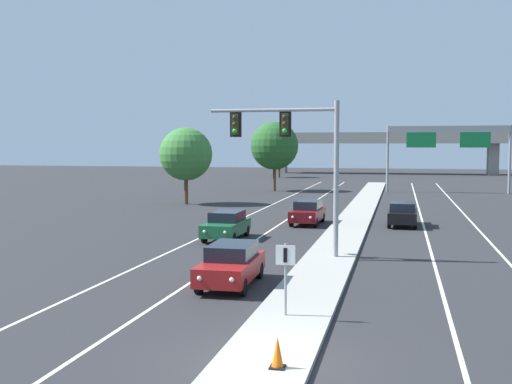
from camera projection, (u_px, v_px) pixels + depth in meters
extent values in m
plane|color=#28282B|center=(266.00, 361.00, 15.26)|extent=(260.00, 260.00, 0.00)
cube|color=#9E9B93|center=(338.00, 245.00, 32.73)|extent=(2.40, 110.00, 0.15)
cube|color=silver|center=(277.00, 226.00, 40.60)|extent=(0.14, 100.00, 0.01)
cube|color=silver|center=(425.00, 231.00, 38.47)|extent=(0.14, 100.00, 0.01)
cube|color=silver|center=(228.00, 225.00, 41.34)|extent=(0.14, 100.00, 0.01)
cube|color=silver|center=(481.00, 233.00, 37.72)|extent=(0.14, 100.00, 0.01)
cylinder|color=gray|center=(336.00, 179.00, 28.57)|extent=(0.24, 0.24, 7.20)
cylinder|color=gray|center=(273.00, 110.00, 29.00)|extent=(6.00, 0.16, 0.16)
cube|color=black|center=(285.00, 124.00, 28.96)|extent=(0.56, 0.06, 1.20)
cube|color=#38330F|center=(285.00, 124.00, 28.92)|extent=(0.32, 0.32, 1.00)
sphere|color=#282828|center=(285.00, 117.00, 28.73)|extent=(0.22, 0.22, 0.22)
sphere|color=#282828|center=(285.00, 124.00, 28.75)|extent=(0.22, 0.22, 0.22)
sphere|color=green|center=(285.00, 131.00, 28.78)|extent=(0.22, 0.22, 0.22)
cube|color=black|center=(236.00, 124.00, 29.50)|extent=(0.56, 0.06, 1.20)
cube|color=#38330F|center=(236.00, 124.00, 29.46)|extent=(0.32, 0.32, 1.00)
sphere|color=#282828|center=(235.00, 117.00, 29.27)|extent=(0.22, 0.22, 0.22)
sphere|color=#282828|center=(235.00, 124.00, 29.30)|extent=(0.22, 0.22, 0.22)
sphere|color=green|center=(235.00, 131.00, 29.32)|extent=(0.22, 0.22, 0.22)
cylinder|color=gray|center=(286.00, 279.00, 18.80)|extent=(0.08, 0.08, 2.20)
cube|color=white|center=(285.00, 255.00, 18.72)|extent=(0.60, 0.03, 0.60)
cube|color=black|center=(285.00, 255.00, 18.70)|extent=(0.12, 0.01, 0.44)
cube|color=maroon|center=(231.00, 268.00, 23.44)|extent=(1.91, 4.44, 0.70)
cube|color=black|center=(232.00, 251.00, 23.61)|extent=(1.64, 2.42, 0.56)
sphere|color=#EAE5C6|center=(232.00, 280.00, 21.19)|extent=(0.18, 0.18, 0.18)
sphere|color=#EAE5C6|center=(199.00, 278.00, 21.43)|extent=(0.18, 0.18, 0.18)
cylinder|color=black|center=(243.00, 287.00, 21.84)|extent=(0.24, 0.65, 0.64)
cylinder|color=black|center=(199.00, 285.00, 22.17)|extent=(0.24, 0.65, 0.64)
cylinder|color=black|center=(259.00, 270.00, 24.77)|extent=(0.24, 0.65, 0.64)
cylinder|color=black|center=(221.00, 269.00, 25.10)|extent=(0.24, 0.65, 0.64)
cube|color=#195633|center=(226.00, 228.00, 34.98)|extent=(1.82, 4.41, 0.70)
cube|color=black|center=(227.00, 216.00, 35.15)|extent=(1.60, 2.38, 0.56)
sphere|color=#EAE5C6|center=(225.00, 232.00, 32.73)|extent=(0.18, 0.18, 0.18)
sphere|color=#EAE5C6|center=(204.00, 232.00, 33.00)|extent=(0.18, 0.18, 0.18)
cylinder|color=black|center=(233.00, 238.00, 33.37)|extent=(0.22, 0.64, 0.64)
cylinder|color=black|center=(204.00, 237.00, 33.74)|extent=(0.22, 0.64, 0.64)
cylinder|color=black|center=(246.00, 231.00, 36.28)|extent=(0.22, 0.64, 0.64)
cylinder|color=black|center=(220.00, 230.00, 36.65)|extent=(0.22, 0.64, 0.64)
cube|color=#5B0F14|center=(307.00, 214.00, 41.65)|extent=(1.92, 4.45, 0.70)
cube|color=black|center=(308.00, 205.00, 41.81)|extent=(1.65, 2.42, 0.56)
sphere|color=#EAE5C6|center=(310.00, 218.00, 39.39)|extent=(0.18, 0.18, 0.18)
sphere|color=#EAE5C6|center=(293.00, 217.00, 39.69)|extent=(0.18, 0.18, 0.18)
cylinder|color=black|center=(316.00, 223.00, 40.02)|extent=(0.24, 0.65, 0.64)
cylinder|color=black|center=(291.00, 222.00, 40.43)|extent=(0.24, 0.65, 0.64)
cylinder|color=black|center=(323.00, 217.00, 42.92)|extent=(0.24, 0.65, 0.64)
cylinder|color=black|center=(300.00, 217.00, 43.32)|extent=(0.24, 0.65, 0.64)
cube|color=black|center=(403.00, 216.00, 40.84)|extent=(1.89, 4.44, 0.70)
cube|color=black|center=(403.00, 207.00, 40.58)|extent=(1.63, 2.41, 0.56)
sphere|color=#EAE5C6|center=(395.00, 211.00, 43.09)|extent=(0.18, 0.18, 0.18)
sphere|color=#EAE5C6|center=(412.00, 212.00, 42.80)|extent=(0.18, 0.18, 0.18)
cylinder|color=black|center=(391.00, 218.00, 42.52)|extent=(0.23, 0.64, 0.64)
cylinder|color=black|center=(415.00, 219.00, 42.12)|extent=(0.23, 0.64, 0.64)
cylinder|color=black|center=(389.00, 223.00, 39.62)|extent=(0.23, 0.64, 0.64)
cylinder|color=black|center=(415.00, 224.00, 39.22)|extent=(0.23, 0.64, 0.64)
cube|color=black|center=(278.00, 367.00, 14.40)|extent=(0.36, 0.36, 0.04)
cone|color=orange|center=(278.00, 351.00, 14.38)|extent=(0.28, 0.28, 0.70)
cylinder|color=gray|center=(388.00, 159.00, 70.27)|extent=(0.28, 0.28, 7.50)
cylinder|color=gray|center=(510.00, 160.00, 67.32)|extent=(0.28, 0.28, 7.50)
cube|color=gray|center=(448.00, 129.00, 68.54)|extent=(13.00, 0.36, 0.70)
cube|color=#0F6033|center=(421.00, 140.00, 69.09)|extent=(3.20, 0.08, 1.70)
cube|color=#0F6033|center=(475.00, 140.00, 67.79)|extent=(3.20, 0.08, 1.70)
cube|color=gray|center=(384.00, 140.00, 114.73)|extent=(42.40, 6.40, 1.10)
cube|color=gray|center=(383.00, 135.00, 111.74)|extent=(42.40, 0.36, 0.90)
cube|color=gray|center=(282.00, 158.00, 119.34)|extent=(1.80, 2.40, 5.65)
cube|color=gray|center=(493.00, 159.00, 110.63)|extent=(1.80, 2.40, 5.65)
cylinder|color=#4C3823|center=(186.00, 190.00, 55.89)|extent=(0.36, 0.36, 2.61)
sphere|color=#387533|center=(186.00, 154.00, 55.65)|extent=(4.77, 4.77, 4.77)
cylinder|color=#4C3823|center=(279.00, 170.00, 102.00)|extent=(0.36, 0.36, 2.31)
sphere|color=#235623|center=(279.00, 153.00, 101.78)|extent=(4.22, 4.22, 4.22)
cylinder|color=#4C3823|center=(274.00, 178.00, 71.88)|extent=(0.36, 0.36, 3.03)
sphere|color=#235623|center=(274.00, 146.00, 71.60)|extent=(5.54, 5.54, 5.54)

